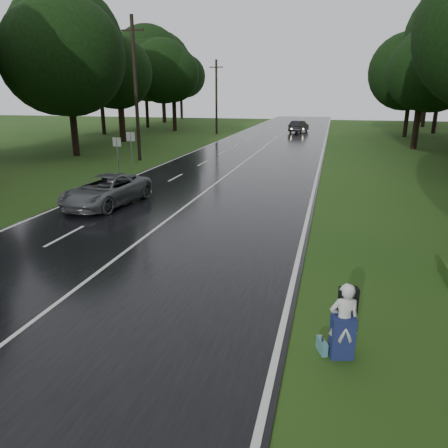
# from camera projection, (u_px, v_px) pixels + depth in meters

# --- Properties ---
(ground) EXTENTS (160.00, 160.00, 0.00)m
(ground) POSITION_uv_depth(u_px,v_px,m) (111.00, 264.00, 13.56)
(ground) COLOR #274815
(ground) RESTS_ON ground
(road) EXTENTS (12.00, 140.00, 0.04)m
(road) POSITION_uv_depth(u_px,v_px,m) (241.00, 165.00, 32.08)
(road) COLOR black
(road) RESTS_ON ground
(lane_center) EXTENTS (0.12, 140.00, 0.01)m
(lane_center) POSITION_uv_depth(u_px,v_px,m) (241.00, 165.00, 32.07)
(lane_center) COLOR silver
(lane_center) RESTS_ON road
(grey_car) EXTENTS (2.98, 5.42, 1.44)m
(grey_car) POSITION_uv_depth(u_px,v_px,m) (106.00, 190.00, 20.38)
(grey_car) COLOR #4F5254
(grey_car) RESTS_ON road
(far_car) EXTENTS (2.53, 4.93, 1.55)m
(far_car) POSITION_uv_depth(u_px,v_px,m) (299.00, 126.00, 58.44)
(far_car) COLOR black
(far_car) RESTS_ON road
(hitchhiker) EXTENTS (0.69, 0.65, 1.66)m
(hitchhiker) POSITION_uv_depth(u_px,v_px,m) (344.00, 323.00, 8.59)
(hitchhiker) COLOR silver
(hitchhiker) RESTS_ON ground
(suitcase) EXTENTS (0.26, 0.42, 0.29)m
(suitcase) POSITION_uv_depth(u_px,v_px,m) (322.00, 346.00, 8.92)
(suitcase) COLOR teal
(suitcase) RESTS_ON ground
(utility_pole_mid) EXTENTS (1.80, 0.28, 10.81)m
(utility_pole_mid) POSITION_uv_depth(u_px,v_px,m) (140.00, 160.00, 34.50)
(utility_pole_mid) COLOR black
(utility_pole_mid) RESTS_ON ground
(utility_pole_far) EXTENTS (1.80, 0.28, 9.32)m
(utility_pole_far) POSITION_uv_depth(u_px,v_px,m) (217.00, 134.00, 56.65)
(utility_pole_far) COLOR black
(utility_pole_far) RESTS_ON ground
(road_sign_a) EXTENTS (0.58, 0.10, 2.43)m
(road_sign_a) POSITION_uv_depth(u_px,v_px,m) (119.00, 174.00, 28.59)
(road_sign_a) COLOR white
(road_sign_a) RESTS_ON ground
(road_sign_b) EXTENTS (0.63, 0.10, 2.60)m
(road_sign_b) POSITION_uv_depth(u_px,v_px,m) (133.00, 169.00, 30.49)
(road_sign_b) COLOR white
(road_sign_b) RESTS_ON ground
(tree_left_d) EXTENTS (8.68, 8.68, 13.56)m
(tree_left_d) POSITION_uv_depth(u_px,v_px,m) (77.00, 156.00, 36.96)
(tree_left_d) COLOR black
(tree_left_d) RESTS_ON ground
(tree_left_e) EXTENTS (8.47, 8.47, 13.23)m
(tree_left_e) POSITION_uv_depth(u_px,v_px,m) (123.00, 142.00, 47.51)
(tree_left_e) COLOR black
(tree_left_e) RESTS_ON ground
(tree_left_f) EXTENTS (9.26, 9.26, 14.47)m
(tree_left_f) POSITION_uv_depth(u_px,v_px,m) (175.00, 131.00, 60.84)
(tree_left_f) COLOR black
(tree_left_f) RESTS_ON ground
(tree_right_e) EXTENTS (8.48, 8.48, 13.24)m
(tree_right_e) POSITION_uv_depth(u_px,v_px,m) (413.00, 149.00, 41.39)
(tree_right_e) COLOR black
(tree_right_e) RESTS_ON ground
(tree_right_f) EXTENTS (8.23, 8.23, 12.85)m
(tree_right_f) POSITION_uv_depth(u_px,v_px,m) (404.00, 137.00, 52.62)
(tree_right_f) COLOR black
(tree_right_f) RESTS_ON ground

